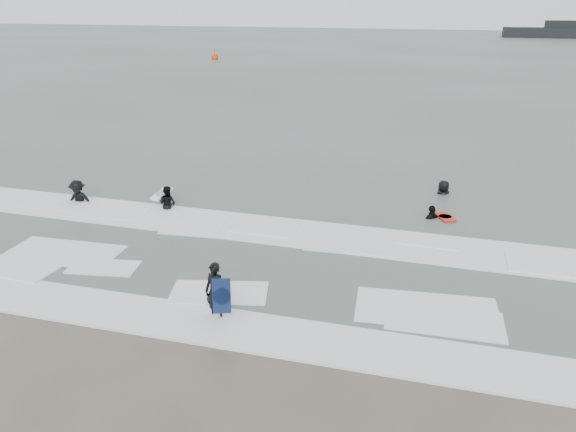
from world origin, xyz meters
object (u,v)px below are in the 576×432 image
(surfer_breaker, at_px, (79,204))
(vessel_horizon, at_px, (568,32))
(buoy, at_px, (215,57))
(surfer_wading, at_px, (168,209))
(surfer_right_near, at_px, (432,219))
(surfer_centre, at_px, (217,318))
(surfer_right_far, at_px, (443,195))

(surfer_breaker, distance_m, vessel_horizon, 128.87)
(vessel_horizon, bearing_deg, buoy, -130.17)
(surfer_wading, xyz_separation_m, surfer_right_near, (10.47, 1.97, 0.00))
(surfer_wading, relative_size, buoy, 0.94)
(buoy, height_order, vessel_horizon, vessel_horizon)
(surfer_breaker, xyz_separation_m, buoy, (-18.67, 57.37, 0.42))
(surfer_breaker, bearing_deg, vessel_horizon, 68.14)
(surfer_centre, height_order, buoy, buoy)
(surfer_centre, relative_size, surfer_wading, 1.06)
(surfer_centre, relative_size, buoy, 1.00)
(surfer_wading, distance_m, surfer_right_near, 10.66)
(surfer_centre, xyz_separation_m, buoy, (-27.89, 64.16, 0.42))
(surfer_right_near, xyz_separation_m, buoy, (-33.08, 54.95, 0.42))
(surfer_right_far, xyz_separation_m, vessel_horizon, (22.36, 117.83, 1.37))
(surfer_right_near, bearing_deg, surfer_wading, -32.64)
(surfer_breaker, bearing_deg, surfer_right_far, 15.60)
(surfer_wading, xyz_separation_m, surfer_right_far, (10.79, 5.12, 0.00))
(buoy, bearing_deg, surfer_right_far, -57.19)
(surfer_centre, relative_size, vessel_horizon, 0.06)
(buoy, relative_size, vessel_horizon, 0.06)
(surfer_right_near, xyz_separation_m, surfer_right_far, (0.32, 3.15, 0.00))
(surfer_right_near, distance_m, surfer_right_far, 3.17)
(surfer_right_near, bearing_deg, surfer_breaker, -33.75)
(buoy, distance_m, vessel_horizon, 86.44)
(surfer_wading, relative_size, surfer_right_far, 0.87)
(surfer_wading, distance_m, buoy, 61.24)
(surfer_centre, bearing_deg, vessel_horizon, 88.75)
(surfer_breaker, height_order, buoy, buoy)
(surfer_wading, bearing_deg, buoy, -59.83)
(surfer_right_far, bearing_deg, surfer_wading, -8.67)
(surfer_centre, distance_m, surfer_right_near, 10.58)
(buoy, bearing_deg, surfer_breaker, -71.97)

